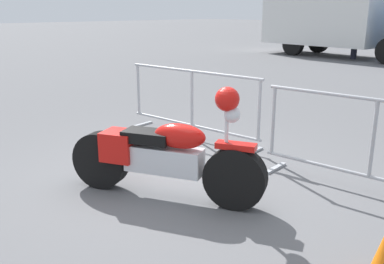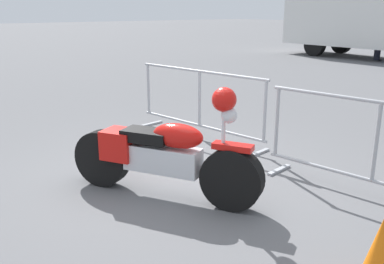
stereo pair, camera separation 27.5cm
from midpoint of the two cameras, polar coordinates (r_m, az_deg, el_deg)
name	(u,v)px [view 1 (the left image)]	position (r m, az deg, el deg)	size (l,w,h in m)	color
ground_plane	(176,182)	(5.07, -3.76, -6.70)	(120.00, 120.00, 0.00)	#5B5B5E
motorcycle	(164,155)	(4.54, -5.50, -3.08)	(2.03, 1.18, 1.25)	black
crowd_barrier_near	(192,103)	(6.63, -1.20, 3.89)	(2.51, 0.74, 1.07)	#9EA0A5
crowd_barrier_far	(372,145)	(4.90, 21.46, -1.67)	(2.51, 0.74, 1.07)	#9EA0A5
box_truck	(344,17)	(19.22, 19.25, 14.28)	(7.75, 2.41, 2.98)	silver
parked_car_black	(365,28)	(29.72, 21.79, 12.71)	(2.27, 4.66, 1.53)	black
pedestrian	(356,36)	(18.69, 20.57, 11.93)	(0.38, 0.38, 1.69)	#262838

